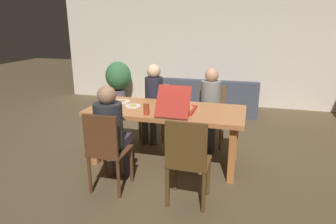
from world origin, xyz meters
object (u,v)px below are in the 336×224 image
object	(u,v)px
chair_1	(211,111)
chair_2	(156,109)
drinking_glass_3	(106,106)
person_2	(153,96)
drinking_glass_1	(167,99)
dining_table	(166,115)
pizza_box_0	(178,108)
plate_0	(133,106)
couch	(208,99)
person_1	(210,102)
person_0	(111,129)
drinking_glass_0	(146,109)
plate_1	(121,101)
potted_plant	(118,78)
chair_0	(106,149)
chair_3	(187,160)
drinking_glass_2	(103,98)

from	to	relation	value
chair_1	chair_2	distance (m)	0.91
chair_1	drinking_glass_3	world-z (taller)	chair_1
person_2	drinking_glass_1	distance (m)	0.59
dining_table	pizza_box_0	world-z (taller)	pizza_box_0
plate_0	couch	bearing A→B (deg)	75.87
chair_1	chair_2	world-z (taller)	chair_1
person_1	drinking_glass_1	bearing A→B (deg)	-141.89
person_0	chair_2	bearing A→B (deg)	90.00
drinking_glass_1	drinking_glass_3	world-z (taller)	drinking_glass_3
drinking_glass_1	plate_0	bearing A→B (deg)	-142.32
person_0	drinking_glass_3	bearing A→B (deg)	122.13
drinking_glass_0	chair_1	bearing A→B (deg)	61.70
pizza_box_0	drinking_glass_1	world-z (taller)	pizza_box_0
drinking_glass_0	plate_1	bearing A→B (deg)	138.97
dining_table	potted_plant	xyz separation A→B (m)	(-1.99, 2.86, -0.10)
plate_0	drinking_glass_3	bearing A→B (deg)	-134.25
chair_2	plate_1	bearing A→B (deg)	-111.55
chair_0	chair_2	world-z (taller)	chair_0
pizza_box_0	plate_0	bearing A→B (deg)	174.16
chair_3	drinking_glass_0	xyz separation A→B (m)	(-0.64, 0.60, 0.31)
chair_2	drinking_glass_0	xyz separation A→B (m)	(0.27, -1.19, 0.36)
chair_1	potted_plant	distance (m)	3.18
dining_table	chair_2	xyz separation A→B (m)	(-0.42, 0.86, -0.20)
person_0	chair_2	world-z (taller)	person_0
dining_table	chair_1	size ratio (longest dim) A/B	2.25
potted_plant	chair_2	bearing A→B (deg)	-51.80
drinking_glass_1	couch	size ratio (longest dim) A/B	0.05
drinking_glass_0	drinking_glass_1	bearing A→B (deg)	81.51
drinking_glass_0	drinking_glass_3	xyz separation A→B (m)	(-0.56, 0.04, -0.02)
chair_0	person_0	xyz separation A→B (m)	(-0.00, 0.15, 0.18)
pizza_box_0	chair_0	bearing A→B (deg)	-126.52
person_2	drinking_glass_2	bearing A→B (deg)	-126.80
person_1	potted_plant	distance (m)	3.28
drinking_glass_2	chair_2	bearing A→B (deg)	57.79
drinking_glass_1	couch	bearing A→B (deg)	83.40
person_2	pizza_box_0	xyz separation A→B (m)	(0.61, -0.82, 0.09)
drinking_glass_1	chair_1	bearing A→B (deg)	46.60
dining_table	person_2	xyz separation A→B (m)	(-0.42, 0.74, 0.05)
chair_0	person_2	distance (m)	1.65
person_2	chair_1	bearing A→B (deg)	7.85
couch	dining_table	bearing A→B (deg)	-94.47
person_0	drinking_glass_1	xyz separation A→B (m)	(0.36, 1.04, 0.11)
couch	drinking_glass_1	bearing A→B (deg)	-96.60
chair_3	plate_0	distance (m)	1.33
chair_0	person_0	world-z (taller)	person_0
pizza_box_0	plate_1	distance (m)	0.92
pizza_box_0	chair_1	bearing A→B (deg)	72.36
chair_3	drinking_glass_2	world-z (taller)	chair_3
chair_3	drinking_glass_2	distance (m)	1.75
chair_0	couch	bearing A→B (deg)	79.86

